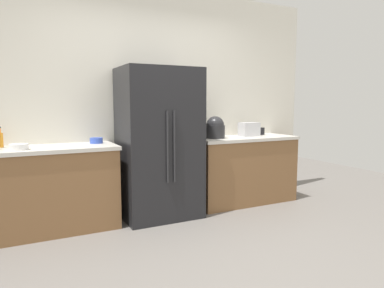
# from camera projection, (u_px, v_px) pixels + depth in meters

# --- Properties ---
(ground_plane) EXTENTS (9.55, 9.55, 0.00)m
(ground_plane) POSITION_uv_depth(u_px,v_px,m) (212.00, 257.00, 3.04)
(ground_plane) COLOR slate
(kitchen_back_panel) EXTENTS (4.78, 0.10, 2.75)m
(kitchen_back_panel) POSITION_uv_depth(u_px,v_px,m) (146.00, 100.00, 4.36)
(kitchen_back_panel) COLOR silver
(kitchen_back_panel) RESTS_ON ground_plane
(counter_left) EXTENTS (1.47, 0.61, 0.89)m
(counter_left) POSITION_uv_depth(u_px,v_px,m) (45.00, 189.00, 3.60)
(counter_left) COLOR brown
(counter_left) RESTS_ON ground_plane
(counter_right) EXTENTS (1.43, 0.61, 0.89)m
(counter_right) POSITION_uv_depth(u_px,v_px,m) (243.00, 169.00, 4.70)
(counter_right) COLOR brown
(counter_right) RESTS_ON ground_plane
(refrigerator) EXTENTS (0.88, 0.70, 1.73)m
(refrigerator) POSITION_uv_depth(u_px,v_px,m) (159.00, 143.00, 4.06)
(refrigerator) COLOR black
(refrigerator) RESTS_ON ground_plane
(toaster) EXTENTS (0.25, 0.18, 0.19)m
(toaster) POSITION_uv_depth(u_px,v_px,m) (249.00, 129.00, 4.74)
(toaster) COLOR silver
(toaster) RESTS_ON counter_right
(rice_cooker) EXTENTS (0.25, 0.25, 0.28)m
(rice_cooker) POSITION_uv_depth(u_px,v_px,m) (215.00, 128.00, 4.44)
(rice_cooker) COLOR #262628
(rice_cooker) RESTS_ON counter_right
(bottle_a) EXTENTS (0.06, 0.06, 0.21)m
(bottle_a) POSITION_uv_depth(u_px,v_px,m) (0.00, 139.00, 3.51)
(bottle_a) COLOR orange
(bottle_a) RESTS_ON counter_left
(cup_b) EXTENTS (0.08, 0.08, 0.10)m
(cup_b) POSITION_uv_depth(u_px,v_px,m) (262.00, 131.00, 4.93)
(cup_b) COLOR black
(cup_b) RESTS_ON counter_right
(bowl_a) EXTENTS (0.17, 0.17, 0.06)m
(bowl_a) POSITION_uv_depth(u_px,v_px,m) (19.00, 147.00, 3.34)
(bowl_a) COLOR white
(bowl_a) RESTS_ON counter_left
(bowl_b) EXTENTS (0.14, 0.14, 0.06)m
(bowl_b) POSITION_uv_depth(u_px,v_px,m) (96.00, 140.00, 3.89)
(bowl_b) COLOR blue
(bowl_b) RESTS_ON counter_left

